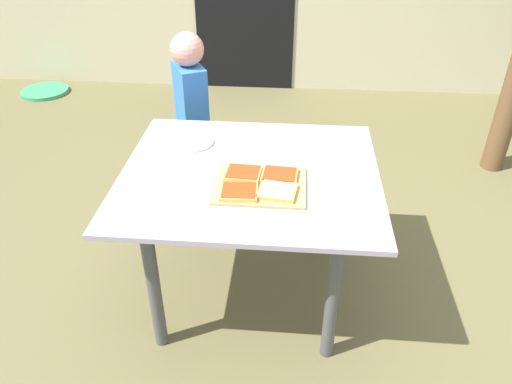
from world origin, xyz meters
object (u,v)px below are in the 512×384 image
pizza_slice_far_right (279,175)px  pizza_slice_near_right (278,191)px  pizza_slice_near_left (239,192)px  pizza_slice_far_left (243,173)px  child_left (192,109)px  cutting_board (260,185)px  plate_white_left (191,142)px  garden_hose_coil (45,91)px  dining_table (250,191)px

pizza_slice_far_right → pizza_slice_near_right: 0.12m
pizza_slice_near_left → pizza_slice_far_left: bearing=89.4°
child_left → pizza_slice_far_right: bearing=-57.2°
pizza_slice_far_left → child_left: (-0.39, 0.84, -0.09)m
cutting_board → plate_white_left: bearing=135.2°
pizza_slice_near_right → child_left: child_left is taller
pizza_slice_far_right → child_left: child_left is taller
pizza_slice_near_left → garden_hose_coil: pizza_slice_near_left is taller
pizza_slice_near_right → child_left: bearing=119.3°
pizza_slice_far_right → pizza_slice_far_left: 0.15m
dining_table → pizza_slice_near_left: 0.23m
garden_hose_coil → cutting_board: bearing=-48.6°
garden_hose_coil → pizza_slice_far_left: bearing=-48.9°
pizza_slice_far_right → garden_hose_coil: (-2.33, 2.49, -0.70)m
cutting_board → pizza_slice_far_right: bearing=38.2°
dining_table → pizza_slice_far_right: size_ratio=7.07×
plate_white_left → pizza_slice_near_left: bearing=-57.2°
dining_table → garden_hose_coil: size_ratio=2.56×
pizza_slice_far_right → dining_table: bearing=157.2°
cutting_board → child_left: 1.02m
dining_table → pizza_slice_near_left: size_ratio=7.24×
plate_white_left → child_left: size_ratio=0.20×
pizza_slice_far_left → plate_white_left: (-0.28, 0.29, -0.02)m
cutting_board → garden_hose_coil: cutting_board is taller
dining_table → cutting_board: (0.05, -0.12, 0.11)m
cutting_board → garden_hose_coil: size_ratio=0.86×
pizza_slice_far_right → child_left: size_ratio=0.15×
pizza_slice_near_right → plate_white_left: size_ratio=0.76×
cutting_board → pizza_slice_far_left: pizza_slice_far_left is taller
pizza_slice_near_left → plate_white_left: 0.52m
pizza_slice_near_left → pizza_slice_far_right: same height
pizza_slice_far_right → child_left: (-0.55, 0.85, -0.09)m
garden_hose_coil → dining_table: bearing=-47.9°
dining_table → cutting_board: size_ratio=2.97×
plate_white_left → pizza_slice_near_right: bearing=-43.9°
pizza_slice_far_left → pizza_slice_near_left: bearing=-90.6°
dining_table → plate_white_left: plate_white_left is taller
dining_table → child_left: bearing=117.7°
pizza_slice_far_right → pizza_slice_near_right: (-0.00, -0.12, 0.00)m
cutting_board → pizza_slice_near_left: pizza_slice_near_left is taller
plate_white_left → garden_hose_coil: plate_white_left is taller
pizza_slice_far_right → garden_hose_coil: bearing=133.1°
dining_table → pizza_slice_near_left: bearing=-97.6°
pizza_slice_far_left → plate_white_left: bearing=133.9°
cutting_board → plate_white_left: 0.51m
pizza_slice_near_left → pizza_slice_far_left: size_ratio=0.98×
dining_table → cutting_board: 0.17m
pizza_slice_near_right → plate_white_left: 0.60m
pizza_slice_near_left → garden_hose_coil: size_ratio=0.35×
plate_white_left → pizza_slice_far_left: bearing=-46.1°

